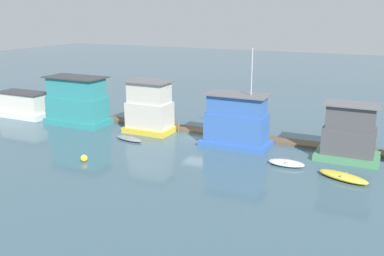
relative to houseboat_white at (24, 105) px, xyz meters
name	(u,v)px	position (x,y,z in m)	size (l,w,h in m)	color
ground_plane	(196,139)	(23.56, 0.50, -1.46)	(200.00, 200.00, 0.00)	#426070
dock_walkway	(206,131)	(23.56, 3.04, -1.31)	(59.60, 1.80, 0.30)	brown
houseboat_white	(24,105)	(0.00, 0.00, 0.00)	(6.94, 3.49, 3.09)	white
houseboat_teal	(77,102)	(8.49, 0.03, 1.15)	(7.32, 3.89, 5.55)	teal
houseboat_yellow	(149,109)	(17.87, 0.69, 1.14)	(5.18, 3.55, 5.65)	gold
houseboat_blue	(236,122)	(28.07, 0.10, 0.90)	(6.68, 3.67, 9.58)	#3866B7
houseboat_green	(349,135)	(38.42, 0.73, 0.79)	(5.47, 3.74, 5.06)	#4C9360
dinghy_grey	(129,139)	(17.63, -3.03, -1.27)	(3.53, 1.68, 0.38)	gray
dinghy_white	(286,163)	(33.93, -3.38, -1.22)	(3.10, 1.51, 0.47)	white
dinghy_yellow	(343,177)	(38.71, -4.53, -1.22)	(4.32, 2.75, 0.48)	yellow
mooring_post_far_left	(178,127)	(20.74, 1.89, -0.83)	(0.23, 0.23, 1.26)	brown
buoy_yellow	(84,158)	(17.62, -10.10, -1.14)	(0.64, 0.64, 0.64)	yellow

